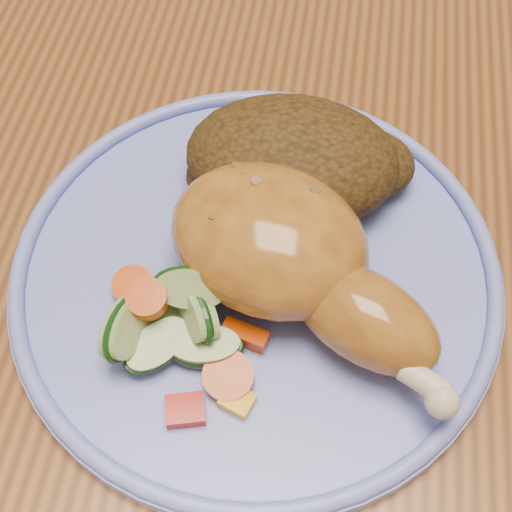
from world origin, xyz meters
The scene contains 7 objects.
ground centered at (0.00, 0.00, 0.00)m, with size 4.00×4.00×0.00m, color #54301C.
dining_table centered at (0.00, 0.00, 0.67)m, with size 0.90×1.40×0.75m.
plate centered at (-0.02, -0.14, 0.76)m, with size 0.30×0.30×0.01m, color #6D7DDE.
plate_rim centered at (-0.02, -0.14, 0.77)m, with size 0.30×0.30×0.01m, color #6D7DDE.
chicken_leg centered at (0.01, -0.14, 0.79)m, with size 0.19×0.16×0.06m.
rice_pilaf centered at (0.00, -0.06, 0.79)m, with size 0.15×0.10×0.06m.
vegetable_pile centered at (-0.05, -0.19, 0.78)m, with size 0.10×0.10×0.05m.
Camera 1 is at (0.02, -0.36, 1.14)m, focal length 50.00 mm.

